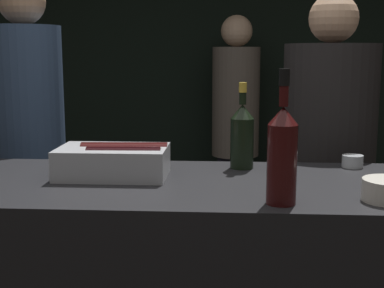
# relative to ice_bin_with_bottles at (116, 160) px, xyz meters

# --- Properties ---
(wall_back_chalkboard) EXTENTS (6.40, 0.06, 2.80)m
(wall_back_chalkboard) POSITION_rel_ice_bin_with_bottles_xyz_m (0.26, 2.23, 0.26)
(wall_back_chalkboard) COLOR black
(wall_back_chalkboard) RESTS_ON ground_plane
(ice_bin_with_bottles) EXTENTS (0.37, 0.23, 0.11)m
(ice_bin_with_bottles) POSITION_rel_ice_bin_with_bottles_xyz_m (0.00, 0.00, 0.00)
(ice_bin_with_bottles) COLOR #B7BABF
(ice_bin_with_bottles) RESTS_ON bar_counter
(candle_votive) EXTENTS (0.08, 0.08, 0.05)m
(candle_votive) POSITION_rel_ice_bin_with_bottles_xyz_m (0.84, 0.20, -0.03)
(candle_votive) COLOR silver
(candle_votive) RESTS_ON bar_counter
(champagne_bottle) EXTENTS (0.09, 0.09, 0.31)m
(champagne_bottle) POSITION_rel_ice_bin_with_bottles_xyz_m (0.43, 0.16, 0.07)
(champagne_bottle) COLOR black
(champagne_bottle) RESTS_ON bar_counter
(red_wine_bottle_black_foil) EXTENTS (0.08, 0.08, 0.38)m
(red_wine_bottle_black_foil) POSITION_rel_ice_bin_with_bottles_xyz_m (0.53, -0.30, 0.09)
(red_wine_bottle_black_foil) COLOR #380F0F
(red_wine_bottle_black_foil) RESTS_ON bar_counter
(person_in_hoodie) EXTENTS (0.32, 0.32, 1.75)m
(person_in_hoodie) POSITION_rel_ice_bin_with_bottles_xyz_m (0.44, 1.87, -0.15)
(person_in_hoodie) COLOR black
(person_in_hoodie) RESTS_ON ground_plane
(person_blond_tee) EXTENTS (0.41, 0.41, 1.75)m
(person_blond_tee) POSITION_rel_ice_bin_with_bottles_xyz_m (0.83, 0.59, -0.17)
(person_blond_tee) COLOR black
(person_blond_tee) RESTS_ON ground_plane
(person_grey_polo) EXTENTS (0.33, 0.33, 1.83)m
(person_grey_polo) POSITION_rel_ice_bin_with_bottles_xyz_m (-0.53, 0.61, -0.10)
(person_grey_polo) COLOR black
(person_grey_polo) RESTS_ON ground_plane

